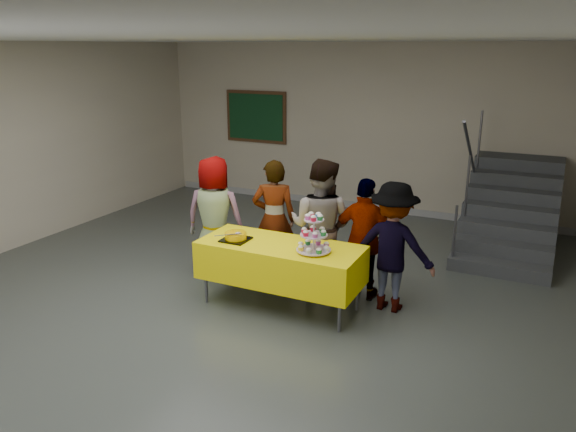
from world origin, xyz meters
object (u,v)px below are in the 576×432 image
object	(u,v)px
cupcake_stand	(314,237)
schoolchild_d	(365,240)
schoolchild_a	(215,216)
schoolchild_e	(393,247)
staircase	(511,213)
schoolchild_b	(274,219)
noticeboard	(256,117)
bear_cake	(236,235)
bake_table	(280,262)
schoolchild_c	(321,227)

from	to	relation	value
cupcake_stand	schoolchild_d	distance (m)	0.83
schoolchild_a	schoolchild_e	distance (m)	2.39
cupcake_stand	schoolchild_d	size ratio (longest dim) A/B	0.30
staircase	cupcake_stand	bearing A→B (deg)	-116.29
schoolchild_b	noticeboard	size ratio (longest dim) A/B	1.20
schoolchild_d	schoolchild_e	distance (m)	0.39
schoolchild_d	cupcake_stand	bearing A→B (deg)	63.09
bear_cake	schoolchild_e	xyz separation A→B (m)	(1.69, 0.62, -0.08)
bake_table	schoolchild_b	distance (m)	0.95
schoolchild_c	staircase	xyz separation A→B (m)	(1.96, 2.87, -0.35)
schoolchild_a	cupcake_stand	bearing A→B (deg)	145.57
schoolchild_b	staircase	world-z (taller)	staircase
schoolchild_b	noticeboard	bearing A→B (deg)	-79.70
schoolchild_b	staircase	size ratio (longest dim) A/B	0.65
bake_table	schoolchild_a	distance (m)	1.36
bake_table	noticeboard	size ratio (longest dim) A/B	1.45
schoolchild_b	schoolchild_d	bearing A→B (deg)	152.36
cupcake_stand	schoolchild_e	bearing A→B (deg)	39.12
noticeboard	schoolchild_a	bearing A→B (deg)	-69.00
schoolchild_b	schoolchild_d	world-z (taller)	schoolchild_b
schoolchild_d	noticeboard	bearing A→B (deg)	-47.49
bake_table	schoolchild_b	xyz separation A→B (m)	(-0.48, 0.78, 0.23)
schoolchild_d	noticeboard	xyz separation A→B (m)	(-3.47, 3.67, 0.86)
schoolchild_c	noticeboard	world-z (taller)	noticeboard
staircase	noticeboard	world-z (taller)	noticeboard
bear_cake	schoolchild_d	size ratio (longest dim) A/B	0.24
schoolchild_c	schoolchild_e	size ratio (longest dim) A/B	1.11
bake_table	schoolchild_e	distance (m)	1.29
schoolchild_a	schoolchild_d	distance (m)	2.03
cupcake_stand	noticeboard	bearing A→B (deg)	125.41
cupcake_stand	schoolchild_e	size ratio (longest dim) A/B	0.30
noticeboard	schoolchild_e	bearing A→B (deg)	-44.69
noticeboard	bake_table	bearing A→B (deg)	-58.18
schoolchild_a	bear_cake	bearing A→B (deg)	123.28
cupcake_stand	schoolchild_c	distance (m)	0.72
schoolchild_e	staircase	xyz separation A→B (m)	(1.03, 2.97, -0.26)
bear_cake	schoolchild_e	size ratio (longest dim) A/B	0.24
schoolchild_a	schoolchild_b	world-z (taller)	schoolchild_a
bake_table	noticeboard	xyz separation A→B (m)	(-2.68, 4.32, 1.04)
schoolchild_b	noticeboard	xyz separation A→B (m)	(-2.20, 3.53, 0.82)
cupcake_stand	schoolchild_d	world-z (taller)	schoolchild_d
staircase	schoolchild_b	bearing A→B (deg)	-134.83
schoolchild_c	noticeboard	bearing A→B (deg)	-51.00
bake_table	schoolchild_c	world-z (taller)	schoolchild_c
staircase	noticeboard	bearing A→B (deg)	170.28
bear_cake	cupcake_stand	bearing A→B (deg)	1.68
bake_table	staircase	bearing A→B (deg)	57.70
bake_table	schoolchild_a	size ratio (longest dim) A/B	1.19
schoolchild_c	schoolchild_d	bearing A→B (deg)	-175.36
schoolchild_a	staircase	bearing A→B (deg)	-153.73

